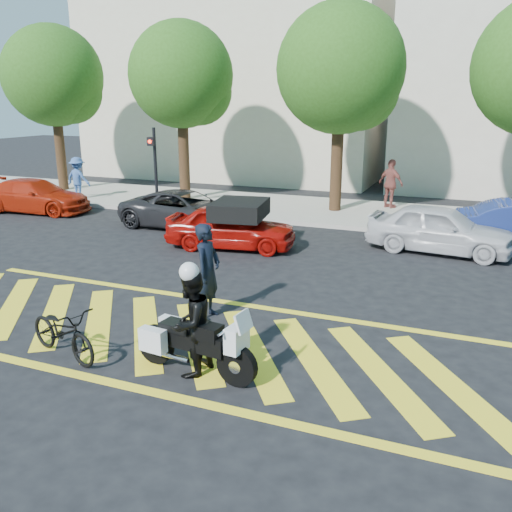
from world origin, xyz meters
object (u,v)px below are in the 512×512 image
at_px(red_convertible, 231,227).
at_px(officer_moto, 191,323).
at_px(officer_bike, 208,271).
at_px(parked_mid_left, 186,210).
at_px(parked_mid_right, 440,229).
at_px(bicycle, 63,332).
at_px(parked_left, 35,196).
at_px(police_motorcycle, 193,342).

bearing_deg(red_convertible, officer_moto, -169.43).
bearing_deg(officer_moto, officer_bike, -152.80).
distance_m(parked_mid_left, parked_mid_right, 8.20).
height_order(officer_bike, bicycle, officer_bike).
bearing_deg(parked_mid_right, bicycle, 156.46).
xyz_separation_m(bicycle, officer_moto, (2.28, 0.32, 0.40)).
distance_m(bicycle, parked_left, 13.40).
distance_m(parked_left, parked_mid_left, 6.70).
bearing_deg(parked_left, red_convertible, -108.09).
bearing_deg(officer_bike, parked_mid_right, -29.77).
height_order(officer_bike, police_motorcycle, officer_bike).
relative_size(bicycle, red_convertible, 0.46).
bearing_deg(police_motorcycle, bicycle, -165.52).
relative_size(officer_moto, parked_left, 0.39).
relative_size(bicycle, parked_mid_right, 0.43).
relative_size(parked_left, parked_mid_right, 1.08).
bearing_deg(police_motorcycle, parked_left, 149.00).
bearing_deg(parked_mid_right, police_motorcycle, 167.62).
relative_size(officer_bike, parked_mid_left, 0.43).
xyz_separation_m(bicycle, red_convertible, (-0.32, 7.45, 0.18)).
distance_m(police_motorcycle, parked_mid_right, 9.44).
distance_m(officer_bike, parked_mid_right, 7.81).
xyz_separation_m(parked_left, parked_mid_left, (6.70, -0.14, -0.01)).
xyz_separation_m(parked_mid_left, parked_mid_right, (8.20, 0.00, 0.06)).
height_order(officer_moto, parked_mid_right, officer_moto).
height_order(officer_moto, red_convertible, officer_moto).
relative_size(police_motorcycle, parked_mid_left, 0.49).
relative_size(bicycle, parked_mid_left, 0.39).
relative_size(bicycle, officer_moto, 1.02).
bearing_deg(parked_mid_right, red_convertible, 114.17).
height_order(police_motorcycle, parked_left, parked_left).
bearing_deg(red_convertible, parked_mid_left, 44.84).
height_order(parked_left, parked_mid_right, parked_mid_right).
relative_size(officer_moto, parked_mid_right, 0.42).
bearing_deg(bicycle, parked_mid_right, -13.08).
bearing_deg(parked_left, parked_mid_right, -96.69).
bearing_deg(parked_left, parked_mid_left, -97.35).
bearing_deg(parked_mid_left, bicycle, -161.10).
bearing_deg(officer_moto, bicycle, -75.56).
bearing_deg(parked_left, bicycle, -140.71).
bearing_deg(red_convertible, police_motorcycle, -169.31).
bearing_deg(parked_mid_left, officer_bike, -145.71).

